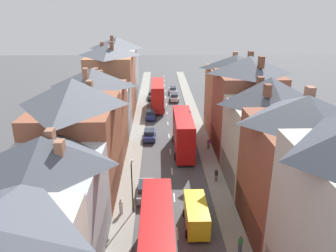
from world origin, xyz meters
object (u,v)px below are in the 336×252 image
at_px(double_decker_bus_lead, 183,133).
at_px(car_parked_left_b, 152,95).
at_px(car_mid_white, 151,114).
at_px(delivery_van, 196,214).
at_px(car_parked_right_a, 173,90).
at_px(pedestrian_far_left, 216,175).
at_px(car_parked_left_a, 149,134).
at_px(car_far_grey, 146,190).
at_px(pedestrian_mid_left, 240,243).
at_px(car_parked_right_b, 174,97).
at_px(pedestrian_far_right, 209,143).
at_px(double_decker_bus_mid_street, 157,241).
at_px(car_mid_black, 185,115).
at_px(double_decker_bus_far_approaching, 158,95).
at_px(pedestrian_mid_right, 121,206).
at_px(street_lamp, 132,184).

relative_size(double_decker_bus_lead, car_parked_left_b, 2.37).
xyz_separation_m(car_mid_white, delivery_van, (4.90, -31.76, 0.51)).
xyz_separation_m(car_parked_right_a, pedestrian_far_left, (3.25, -42.34, 0.22)).
xyz_separation_m(car_parked_left_a, car_far_grey, (0.00, -16.39, 0.02)).
xyz_separation_m(car_far_grey, pedestrian_far_left, (8.15, 2.85, 0.19)).
bearing_deg(double_decker_bus_lead, pedestrian_mid_left, -81.09).
bearing_deg(car_parked_right_a, car_parked_right_b, -90.00).
height_order(pedestrian_mid_left, pedestrian_far_left, same).
distance_m(car_parked_right_b, pedestrian_far_right, 26.33).
relative_size(double_decker_bus_mid_street, car_parked_right_b, 2.61).
distance_m(car_parked_left_a, car_mid_white, 10.17).
xyz_separation_m(car_parked_left_b, pedestrian_mid_left, (8.17, -49.53, 0.19)).
relative_size(double_decker_bus_lead, car_parked_right_b, 2.61).
relative_size(car_parked_right_a, car_far_grey, 0.95).
bearing_deg(double_decker_bus_mid_street, double_decker_bus_lead, 80.95).
bearing_deg(pedestrian_far_left, car_parked_left_a, 121.07).
distance_m(car_mid_black, car_far_grey, 26.51).
height_order(car_parked_left_a, car_parked_right_b, car_parked_right_b).
distance_m(pedestrian_far_left, pedestrian_far_right, 9.44).
relative_size(car_mid_white, car_parked_right_b, 1.03).
xyz_separation_m(double_decker_bus_far_approaching, pedestrian_mid_right, (-3.60, -36.31, -1.78)).
height_order(double_decker_bus_lead, pedestrian_far_right, double_decker_bus_lead).
relative_size(car_mid_black, car_far_grey, 1.02).
distance_m(car_mid_white, delivery_van, 32.14).
relative_size(car_mid_white, pedestrian_far_right, 2.64).
bearing_deg(car_mid_black, double_decker_bus_far_approaching, 123.83).
relative_size(car_mid_black, pedestrian_far_right, 2.81).
bearing_deg(street_lamp, pedestrian_mid_left, -33.63).
bearing_deg(car_mid_black, car_parked_left_b, 112.76).
bearing_deg(double_decker_bus_far_approaching, car_parked_right_a, 73.38).
bearing_deg(car_far_grey, double_decker_bus_lead, 67.70).
xyz_separation_m(car_mid_black, pedestrian_far_right, (2.44, -13.50, 0.21)).
distance_m(car_mid_white, street_lamp, 29.45).
bearing_deg(double_decker_bus_lead, pedestrian_far_left, -70.23).
relative_size(double_decker_bus_far_approaching, pedestrian_mid_right, 6.71).
bearing_deg(car_parked_right_a, double_decker_bus_far_approaching, -106.62).
height_order(delivery_van, street_lamp, street_lamp).
bearing_deg(pedestrian_mid_right, car_far_grey, 54.20).
relative_size(car_parked_right_b, pedestrian_far_right, 2.57).
bearing_deg(pedestrian_mid_right, car_mid_white, 85.56).
height_order(car_parked_left_b, street_lamp, street_lamp).
height_order(pedestrian_mid_left, pedestrian_far_right, same).
distance_m(car_parked_right_a, car_mid_white, 19.27).
bearing_deg(pedestrian_mid_left, double_decker_bus_lead, 98.91).
distance_m(double_decker_bus_lead, car_parked_right_a, 33.33).
distance_m(double_decker_bus_lead, street_lamp, 15.90).
distance_m(car_mid_white, pedestrian_far_left, 25.07).
height_order(double_decker_bus_mid_street, street_lamp, street_lamp).
xyz_separation_m(delivery_van, pedestrian_mid_left, (3.27, -3.77, -0.30)).
height_order(car_mid_black, delivery_van, delivery_van).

